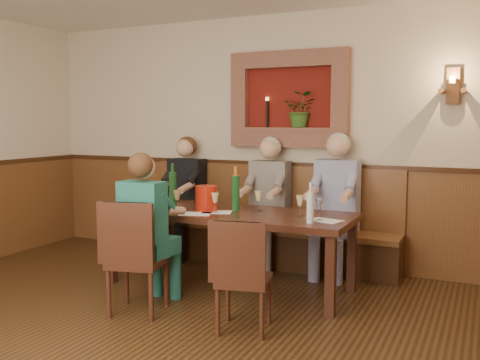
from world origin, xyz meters
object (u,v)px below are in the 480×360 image
at_px(chair_near_left, 137,280).
at_px(water_bottle, 310,207).
at_px(person_bench_right, 334,217).
at_px(bench, 266,235).
at_px(spittoon_bucket, 207,198).
at_px(dining_table, 228,219).
at_px(wine_bottle_green_b, 173,187).
at_px(person_bench_mid, 267,213).
at_px(person_bench_left, 183,207).
at_px(wine_bottle_green_a, 236,192).
at_px(chair_near_right, 244,298).
at_px(person_chair_front, 149,244).

bearing_deg(chair_near_left, water_bottle, 15.62).
bearing_deg(person_bench_right, bench, 172.49).
bearing_deg(spittoon_bucket, bench, 78.61).
distance_m(dining_table, wine_bottle_green_b, 0.77).
bearing_deg(spittoon_bucket, person_bench_mid, 73.96).
xyz_separation_m(person_bench_left, person_bench_mid, (1.07, -0.00, 0.01)).
distance_m(person_bench_mid, wine_bottle_green_a, 0.85).
height_order(person_bench_right, spittoon_bucket, person_bench_right).
relative_size(chair_near_right, person_bench_right, 0.59).
bearing_deg(chair_near_right, person_bench_right, 69.47).
height_order(dining_table, person_bench_mid, person_bench_mid).
xyz_separation_m(bench, chair_near_left, (-0.38, -1.91, -0.05)).
xyz_separation_m(person_chair_front, wine_bottle_green_a, (0.43, 0.84, 0.37)).
bearing_deg(chair_near_right, chair_near_left, 168.29).
bearing_deg(wine_bottle_green_a, person_chair_front, -117.32).
relative_size(dining_table, wine_bottle_green_b, 5.66).
bearing_deg(dining_table, wine_bottle_green_b, 169.15).
distance_m(person_bench_left, person_chair_front, 1.74).
bearing_deg(water_bottle, wine_bottle_green_b, 166.70).
distance_m(dining_table, person_bench_mid, 0.84).
height_order(person_bench_left, water_bottle, person_bench_left).
height_order(bench, person_chair_front, person_chair_front).
bearing_deg(spittoon_bucket, wine_bottle_green_b, 158.37).
relative_size(bench, person_bench_right, 2.01).
height_order(dining_table, person_chair_front, person_chair_front).
distance_m(chair_near_left, wine_bottle_green_a, 1.28).
xyz_separation_m(person_chair_front, water_bottle, (1.28, 0.54, 0.33)).
relative_size(person_bench_mid, wine_bottle_green_b, 3.40).
distance_m(person_bench_left, wine_bottle_green_b, 0.83).
bearing_deg(chair_near_right, wine_bottle_green_b, 127.19).
relative_size(chair_near_right, wine_bottle_green_b, 2.08).
bearing_deg(person_chair_front, wine_bottle_green_a, 62.68).
relative_size(bench, person_bench_left, 2.10).
bearing_deg(bench, water_bottle, -52.89).
relative_size(person_chair_front, water_bottle, 3.92).
relative_size(person_bench_left, person_chair_front, 1.06).
bearing_deg(wine_bottle_green_b, person_chair_front, -70.09).
relative_size(bench, person_chair_front, 2.22).
distance_m(chair_near_left, person_bench_right, 2.19).
relative_size(person_bench_right, spittoon_bucket, 6.21).
bearing_deg(water_bottle, person_bench_right, 94.29).
height_order(spittoon_bucket, wine_bottle_green_a, wine_bottle_green_a).
distance_m(spittoon_bucket, water_bottle, 1.12).
height_order(spittoon_bucket, wine_bottle_green_b, wine_bottle_green_b).
distance_m(chair_near_left, person_bench_mid, 1.88).
distance_m(person_bench_mid, spittoon_bucket, 0.98).
distance_m(person_bench_mid, person_bench_right, 0.76).
distance_m(wine_bottle_green_a, water_bottle, 0.90).
bearing_deg(water_bottle, chair_near_left, -150.43).
bearing_deg(wine_bottle_green_b, dining_table, -10.85).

